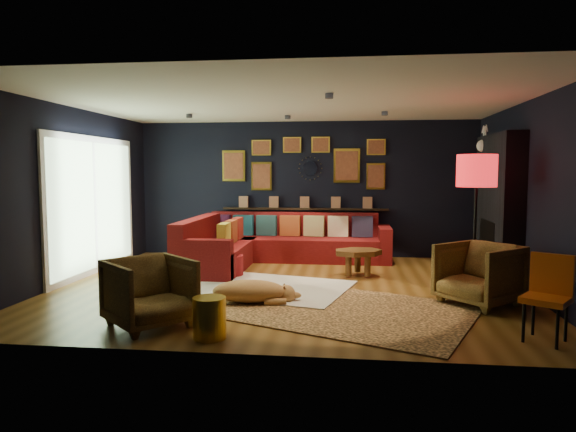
# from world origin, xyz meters

# --- Properties ---
(floor) EXTENTS (6.50, 6.50, 0.00)m
(floor) POSITION_xyz_m (0.00, 0.00, 0.00)
(floor) COLOR brown
(floor) RESTS_ON ground
(room_walls) EXTENTS (6.50, 6.50, 6.50)m
(room_walls) POSITION_xyz_m (0.00, 0.00, 1.59)
(room_walls) COLOR black
(room_walls) RESTS_ON ground
(sectional) EXTENTS (3.41, 2.69, 0.86)m
(sectional) POSITION_xyz_m (-0.61, 1.81, 0.32)
(sectional) COLOR maroon
(sectional) RESTS_ON ground
(ledge) EXTENTS (3.20, 0.12, 0.04)m
(ledge) POSITION_xyz_m (0.00, 2.68, 0.92)
(ledge) COLOR black
(ledge) RESTS_ON room_walls
(gallery_wall) EXTENTS (3.15, 0.04, 1.02)m
(gallery_wall) POSITION_xyz_m (-0.01, 2.72, 1.81)
(gallery_wall) COLOR gold
(gallery_wall) RESTS_ON room_walls
(sunburst_mirror) EXTENTS (0.47, 0.16, 0.47)m
(sunburst_mirror) POSITION_xyz_m (0.10, 2.72, 1.70)
(sunburst_mirror) COLOR silver
(sunburst_mirror) RESTS_ON room_walls
(fireplace) EXTENTS (0.31, 1.60, 2.20)m
(fireplace) POSITION_xyz_m (3.09, 0.90, 1.02)
(fireplace) COLOR black
(fireplace) RESTS_ON ground
(deer_head) EXTENTS (0.50, 0.28, 0.45)m
(deer_head) POSITION_xyz_m (3.14, 1.40, 2.05)
(deer_head) COLOR white
(deer_head) RESTS_ON fireplace
(sliding_door) EXTENTS (0.06, 2.80, 2.20)m
(sliding_door) POSITION_xyz_m (-3.22, 0.60, 1.10)
(sliding_door) COLOR white
(sliding_door) RESTS_ON ground
(ceiling_spots) EXTENTS (3.30, 2.50, 0.06)m
(ceiling_spots) POSITION_xyz_m (-0.00, 0.80, 2.56)
(ceiling_spots) COLOR black
(ceiling_spots) RESTS_ON room_walls
(shag_rug) EXTENTS (2.62, 2.17, 0.03)m
(shag_rug) POSITION_xyz_m (-0.32, -0.17, 0.02)
(shag_rug) COLOR silver
(shag_rug) RESTS_ON ground
(leopard_rug) EXTENTS (3.46, 3.03, 0.02)m
(leopard_rug) POSITION_xyz_m (0.80, -1.18, 0.01)
(leopard_rug) COLOR tan
(leopard_rug) RESTS_ON ground
(coffee_table) EXTENTS (0.93, 0.81, 0.39)m
(coffee_table) POSITION_xyz_m (1.00, 0.85, 0.34)
(coffee_table) COLOR #583619
(coffee_table) RESTS_ON shag_rug
(pouf) EXTENTS (0.47, 0.47, 0.31)m
(pouf) POSITION_xyz_m (-1.01, 0.58, 0.18)
(pouf) COLOR maroon
(pouf) RESTS_ON shag_rug
(armchair_left) EXTENTS (1.07, 1.08, 0.81)m
(armchair_left) POSITION_xyz_m (-1.23, -2.05, 0.40)
(armchair_left) COLOR #B38738
(armchair_left) RESTS_ON ground
(armchair_right) EXTENTS (1.11, 1.12, 0.84)m
(armchair_right) POSITION_xyz_m (2.45, -0.71, 0.42)
(armchair_right) COLOR #B38738
(armchair_right) RESTS_ON ground
(gold_stool) EXTENTS (0.33, 0.33, 0.41)m
(gold_stool) POSITION_xyz_m (-0.50, -2.35, 0.21)
(gold_stool) COLOR gold
(gold_stool) RESTS_ON ground
(orange_chair) EXTENTS (0.55, 0.55, 0.84)m
(orange_chair) POSITION_xyz_m (2.78, -2.01, 0.49)
(orange_chair) COLOR black
(orange_chair) RESTS_ON ground
(floor_lamp) EXTENTS (0.51, 0.51, 1.86)m
(floor_lamp) POSITION_xyz_m (2.50, -0.23, 1.58)
(floor_lamp) COLOR black
(floor_lamp) RESTS_ON ground
(dog) EXTENTS (1.31, 0.76, 0.39)m
(dog) POSITION_xyz_m (-0.37, -1.00, 0.21)
(dog) COLOR tan
(dog) RESTS_ON leopard_rug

